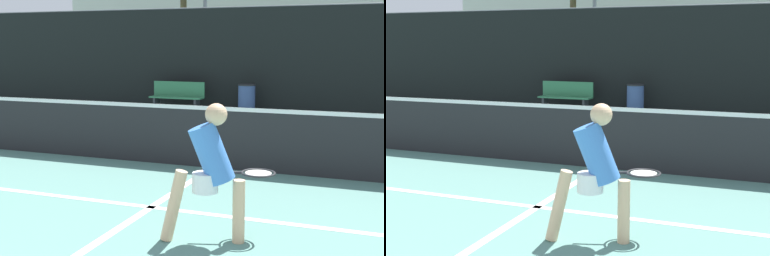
% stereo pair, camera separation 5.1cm
% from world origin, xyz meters
% --- Properties ---
extents(court_service_line, '(8.25, 0.10, 0.01)m').
position_xyz_m(court_service_line, '(0.00, 5.24, 0.00)').
color(court_service_line, white).
rests_on(court_service_line, ground).
extents(court_center_mark, '(0.10, 4.15, 0.01)m').
position_xyz_m(court_center_mark, '(0.00, 5.32, 0.00)').
color(court_center_mark, white).
rests_on(court_center_mark, ground).
extents(net, '(11.09, 0.09, 1.07)m').
position_xyz_m(net, '(0.00, 7.39, 0.51)').
color(net, slate).
rests_on(net, ground).
extents(fence_back, '(24.00, 0.06, 2.87)m').
position_xyz_m(fence_back, '(0.00, 13.83, 1.43)').
color(fence_back, black).
rests_on(fence_back, ground).
extents(player_practicing, '(1.07, 0.75, 1.34)m').
position_xyz_m(player_practicing, '(1.00, 4.48, 0.73)').
color(player_practicing, '#DBAD84').
rests_on(player_practicing, ground).
extents(courtside_bench, '(1.50, 0.40, 0.86)m').
position_xyz_m(courtside_bench, '(-3.00, 13.17, 0.46)').
color(courtside_bench, '#33724C').
rests_on(courtside_bench, ground).
extents(trash_bin, '(0.47, 0.47, 0.85)m').
position_xyz_m(trash_bin, '(-1.09, 13.28, 0.43)').
color(trash_bin, '#384C7F').
rests_on(trash_bin, ground).
extents(parked_car, '(1.84, 4.17, 1.39)m').
position_xyz_m(parked_car, '(-2.28, 16.98, 0.59)').
color(parked_car, navy).
rests_on(parked_car, ground).
extents(tree_east, '(2.75, 2.75, 3.30)m').
position_xyz_m(tree_east, '(-4.11, 22.25, 2.81)').
color(tree_east, brown).
rests_on(tree_east, ground).
extents(building_far, '(36.00, 2.40, 5.98)m').
position_xyz_m(building_far, '(0.00, 32.04, 2.99)').
color(building_far, '#B2ADA3').
rests_on(building_far, ground).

